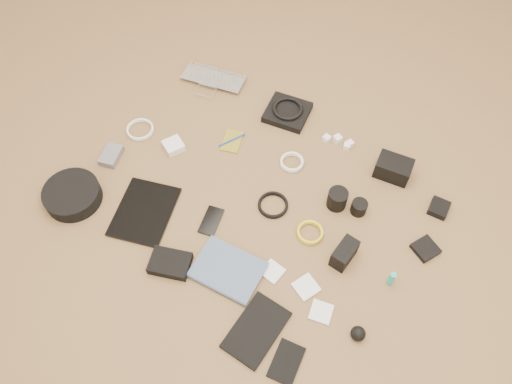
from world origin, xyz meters
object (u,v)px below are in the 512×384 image
Objects in this scene: laptop at (210,85)px; paperback at (215,291)px; headphone_case at (72,195)px; dslr_camera at (393,168)px; phone at (211,221)px; tablet at (145,212)px.

laptop is 1.20× the size of paperback.
headphone_case reaches higher than laptop.
paperback reaches higher than laptop.
dslr_camera reaches higher than phone.
headphone_case is at bearing -109.18° from laptop.
headphone_case is 0.72m from paperback.
dslr_camera reaches higher than tablet.
dslr_camera reaches higher than laptop.
laptop is at bearing 171.57° from dslr_camera.
headphone_case reaches higher than tablet.
headphone_case is at bearing -172.08° from phone.
tablet is at bearing -145.18° from dslr_camera.
tablet is 0.30m from headphone_case.
tablet reaches higher than phone.
phone is at bearing 26.64° from headphone_case.
dslr_camera is at bearing 42.65° from headphone_case.
headphone_case reaches higher than phone.
dslr_camera is at bearing 25.37° from tablet.
headphone_case is at bearing 83.86° from paperback.
dslr_camera is 1.12× the size of phone.
laptop is 1.31× the size of headphone_case.
laptop reaches higher than tablet.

